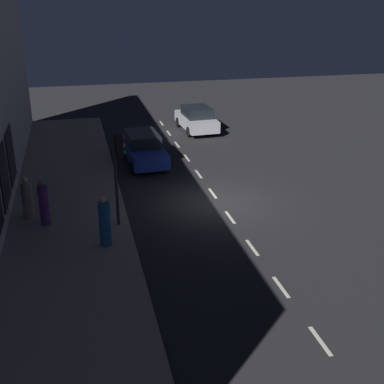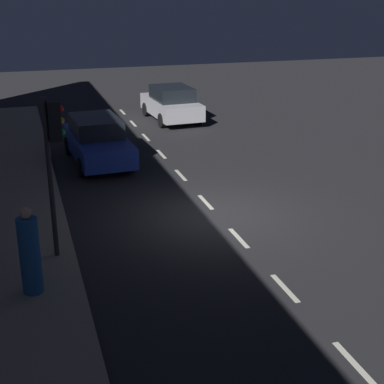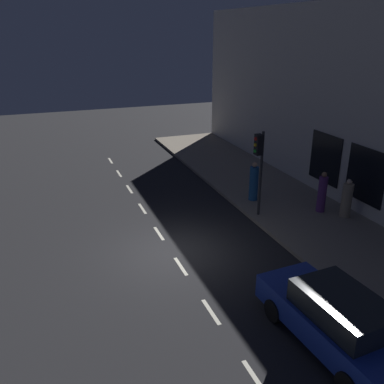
# 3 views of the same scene
# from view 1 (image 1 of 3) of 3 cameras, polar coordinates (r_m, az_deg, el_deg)

# --- Properties ---
(ground_plane) EXTENTS (60.00, 60.00, 0.00)m
(ground_plane) POSITION_cam_1_polar(r_m,az_deg,el_deg) (21.50, 3.07, -1.14)
(ground_plane) COLOR #232326
(sidewalk) EXTENTS (4.50, 32.00, 0.15)m
(sidewalk) POSITION_cam_1_polar(r_m,az_deg,el_deg) (20.71, -13.78, -2.48)
(sidewalk) COLOR gray
(sidewalk) RESTS_ON ground
(lane_centre_line) EXTENTS (0.12, 27.20, 0.01)m
(lane_centre_line) POSITION_cam_1_polar(r_m,az_deg,el_deg) (22.38, 2.36, -0.15)
(lane_centre_line) COLOR beige
(lane_centre_line) RESTS_ON ground
(traffic_light) EXTENTS (0.46, 0.32, 3.61)m
(traffic_light) POSITION_cam_1_polar(r_m,az_deg,el_deg) (18.37, -8.35, 3.80)
(traffic_light) COLOR #2D2D30
(traffic_light) RESTS_ON sidewalk
(parked_car_0) EXTENTS (2.08, 4.18, 1.58)m
(parked_car_0) POSITION_cam_1_polar(r_m,az_deg,el_deg) (32.28, 0.52, 8.29)
(parked_car_0) COLOR #B7B7BC
(parked_car_0) RESTS_ON ground
(parked_car_1) EXTENTS (2.06, 4.63, 1.58)m
(parked_car_1) POSITION_cam_1_polar(r_m,az_deg,el_deg) (26.24, -5.56, 4.96)
(parked_car_1) COLOR #1E389E
(parked_car_1) RESTS_ON ground
(pedestrian_0) EXTENTS (0.61, 0.61, 1.66)m
(pedestrian_0) POSITION_cam_1_polar(r_m,az_deg,el_deg) (20.43, -18.13, -0.78)
(pedestrian_0) COLOR gray
(pedestrian_0) RESTS_ON sidewalk
(pedestrian_1) EXTENTS (0.57, 0.57, 1.81)m
(pedestrian_1) POSITION_cam_1_polar(r_m,az_deg,el_deg) (17.55, -9.86, -3.48)
(pedestrian_1) COLOR #1E5189
(pedestrian_1) RESTS_ON sidewalk
(pedestrian_2) EXTENTS (0.52, 0.52, 1.79)m
(pedestrian_2) POSITION_cam_1_polar(r_m,az_deg,el_deg) (19.61, -16.45, -1.31)
(pedestrian_2) COLOR #5B2D70
(pedestrian_2) RESTS_ON sidewalk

